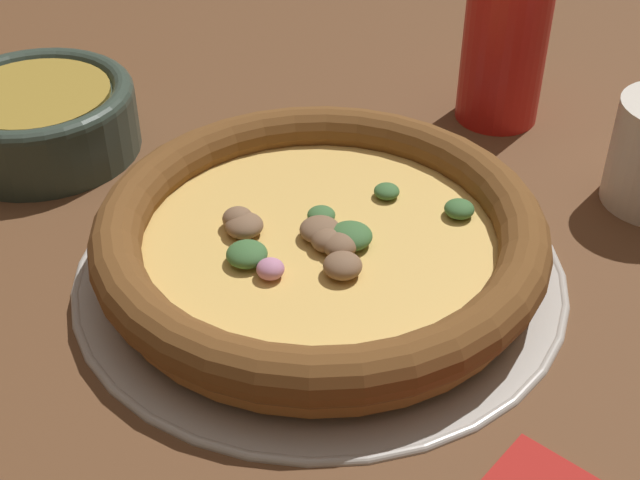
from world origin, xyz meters
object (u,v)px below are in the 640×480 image
object	(u,v)px
pizza	(320,237)
bowl_near	(39,116)
beverage_can	(504,47)
pizza_tray	(320,267)

from	to	relation	value
pizza	bowl_near	size ratio (longest dim) A/B	1.93
pizza	beverage_can	bearing A→B (deg)	-55.83
pizza	beverage_can	xyz separation A→B (m)	(0.14, -0.20, 0.03)
beverage_can	pizza_tray	bearing A→B (deg)	124.17
pizza_tray	pizza	bearing A→B (deg)	131.43
pizza	bowl_near	xyz separation A→B (m)	(0.21, 0.15, 0.00)
pizza_tray	pizza	distance (m)	0.02
pizza	pizza_tray	bearing A→B (deg)	-48.57
pizza_tray	pizza	size ratio (longest dim) A/B	1.11
bowl_near	beverage_can	world-z (taller)	beverage_can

